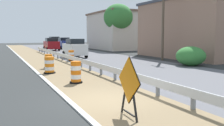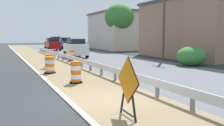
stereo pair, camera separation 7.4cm
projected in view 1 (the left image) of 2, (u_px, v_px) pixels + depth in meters
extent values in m
plane|color=#2B2D2D|center=(105.00, 100.00, 9.56)|extent=(160.00, 160.00, 0.00)
cube|color=#7F6B4C|center=(118.00, 98.00, 9.80)|extent=(3.57, 120.00, 0.01)
cube|color=#ADADA8|center=(71.00, 104.00, 9.02)|extent=(0.20, 120.00, 0.11)
cube|color=silver|center=(132.00, 76.00, 11.93)|extent=(0.08, 58.55, 0.32)
cube|color=slate|center=(193.00, 99.00, 8.34)|extent=(0.12, 0.12, 0.70)
cube|color=slate|center=(158.00, 87.00, 10.16)|extent=(0.12, 0.12, 0.70)
cube|color=slate|center=(133.00, 80.00, 11.98)|extent=(0.12, 0.12, 0.70)
cube|color=slate|center=(115.00, 74.00, 13.81)|extent=(0.12, 0.12, 0.70)
cube|color=slate|center=(101.00, 69.00, 15.63)|extent=(0.12, 0.12, 0.70)
cube|color=slate|center=(90.00, 66.00, 17.46)|extent=(0.12, 0.12, 0.70)
cube|color=slate|center=(81.00, 63.00, 19.28)|extent=(0.12, 0.12, 0.70)
cube|color=slate|center=(74.00, 61.00, 21.11)|extent=(0.12, 0.12, 0.70)
cube|color=slate|center=(68.00, 59.00, 22.93)|extent=(0.12, 0.12, 0.70)
cube|color=slate|center=(62.00, 57.00, 24.75)|extent=(0.12, 0.12, 0.70)
cube|color=slate|center=(58.00, 55.00, 26.58)|extent=(0.12, 0.12, 0.70)
cube|color=slate|center=(54.00, 54.00, 28.40)|extent=(0.12, 0.12, 0.70)
cube|color=slate|center=(50.00, 53.00, 30.23)|extent=(0.12, 0.12, 0.70)
cube|color=slate|center=(47.00, 52.00, 32.05)|extent=(0.12, 0.12, 0.70)
cube|color=slate|center=(44.00, 51.00, 33.87)|extent=(0.12, 0.12, 0.70)
cube|color=slate|center=(42.00, 50.00, 35.70)|extent=(0.12, 0.12, 0.70)
cube|color=slate|center=(40.00, 50.00, 37.52)|extent=(0.12, 0.12, 0.70)
cube|color=black|center=(134.00, 103.00, 7.19)|extent=(0.07, 0.39, 1.06)
cube|color=black|center=(124.00, 97.00, 7.83)|extent=(0.07, 0.39, 1.06)
cube|color=black|center=(129.00, 113.00, 7.55)|extent=(0.07, 0.72, 0.04)
cube|color=orange|center=(129.00, 80.00, 7.44)|extent=(0.09, 1.36, 1.36)
cube|color=black|center=(129.00, 80.00, 7.45)|extent=(0.08, 1.44, 1.44)
cylinder|color=orange|center=(76.00, 81.00, 12.97)|extent=(0.53, 0.53, 0.23)
cylinder|color=white|center=(76.00, 77.00, 12.95)|extent=(0.53, 0.53, 0.23)
cylinder|color=orange|center=(76.00, 72.00, 12.92)|extent=(0.53, 0.53, 0.23)
cylinder|color=white|center=(76.00, 68.00, 12.90)|extent=(0.53, 0.53, 0.23)
cylinder|color=orange|center=(76.00, 63.00, 12.87)|extent=(0.53, 0.53, 0.23)
cylinder|color=black|center=(76.00, 82.00, 12.98)|extent=(0.66, 0.66, 0.08)
cylinder|color=orange|center=(50.00, 72.00, 16.30)|extent=(0.60, 0.60, 0.22)
cylinder|color=white|center=(49.00, 68.00, 16.28)|extent=(0.60, 0.60, 0.22)
cylinder|color=orange|center=(49.00, 65.00, 16.26)|extent=(0.60, 0.60, 0.22)
cylinder|color=white|center=(49.00, 62.00, 16.23)|extent=(0.60, 0.60, 0.22)
cylinder|color=orange|center=(49.00, 58.00, 16.21)|extent=(0.60, 0.60, 0.22)
cylinder|color=black|center=(50.00, 73.00, 16.31)|extent=(0.75, 0.75, 0.08)
cylinder|color=orange|center=(49.00, 67.00, 18.90)|extent=(0.56, 0.56, 0.21)
cylinder|color=white|center=(49.00, 64.00, 18.88)|extent=(0.56, 0.56, 0.21)
cylinder|color=orange|center=(49.00, 61.00, 18.85)|extent=(0.56, 0.56, 0.21)
cylinder|color=white|center=(49.00, 58.00, 18.83)|extent=(0.56, 0.56, 0.21)
cylinder|color=orange|center=(49.00, 56.00, 18.81)|extent=(0.56, 0.56, 0.21)
cylinder|color=black|center=(49.00, 68.00, 18.91)|extent=(0.70, 0.70, 0.08)
cylinder|color=orange|center=(71.00, 60.00, 24.24)|extent=(0.52, 0.52, 0.21)
cylinder|color=white|center=(71.00, 58.00, 24.22)|extent=(0.52, 0.52, 0.21)
cylinder|color=orange|center=(71.00, 56.00, 24.19)|extent=(0.52, 0.52, 0.21)
cylinder|color=white|center=(71.00, 53.00, 24.17)|extent=(0.52, 0.52, 0.21)
cylinder|color=orange|center=(71.00, 51.00, 24.15)|extent=(0.52, 0.52, 0.21)
cylinder|color=black|center=(71.00, 61.00, 24.25)|extent=(0.65, 0.65, 0.08)
cube|color=silver|center=(75.00, 49.00, 28.25)|extent=(1.81, 4.15, 1.20)
cube|color=black|center=(75.00, 41.00, 28.00)|extent=(1.60, 1.92, 0.56)
cylinder|color=black|center=(64.00, 54.00, 29.16)|extent=(0.23, 0.64, 0.64)
cylinder|color=black|center=(78.00, 53.00, 29.91)|extent=(0.23, 0.64, 0.64)
cylinder|color=black|center=(71.00, 56.00, 26.71)|extent=(0.23, 0.64, 0.64)
cylinder|color=black|center=(86.00, 55.00, 27.46)|extent=(0.23, 0.64, 0.64)
cube|color=black|center=(55.00, 43.00, 52.43)|extent=(2.05, 4.50, 1.33)
cube|color=black|center=(54.00, 38.00, 52.48)|extent=(1.77, 2.10, 0.56)
cylinder|color=black|center=(61.00, 46.00, 51.63)|extent=(0.24, 0.65, 0.64)
cylinder|color=black|center=(52.00, 46.00, 50.78)|extent=(0.24, 0.65, 0.64)
cylinder|color=black|center=(57.00, 45.00, 54.22)|extent=(0.24, 0.65, 0.64)
cylinder|color=black|center=(49.00, 46.00, 53.38)|extent=(0.24, 0.65, 0.64)
cube|color=maroon|center=(51.00, 45.00, 41.12)|extent=(1.93, 4.12, 1.18)
cube|color=black|center=(51.00, 40.00, 40.87)|extent=(1.72, 1.90, 0.56)
cylinder|color=black|center=(44.00, 48.00, 42.02)|extent=(0.22, 0.64, 0.64)
cylinder|color=black|center=(56.00, 48.00, 42.80)|extent=(0.22, 0.64, 0.64)
cylinder|color=black|center=(47.00, 49.00, 39.56)|extent=(0.22, 0.64, 0.64)
cylinder|color=black|center=(59.00, 49.00, 40.34)|extent=(0.22, 0.64, 0.64)
cube|color=navy|center=(64.00, 44.00, 46.76)|extent=(1.89, 4.76, 1.20)
cube|color=black|center=(64.00, 39.00, 46.83)|extent=(1.67, 2.20, 0.56)
cylinder|color=black|center=(71.00, 47.00, 45.77)|extent=(0.23, 0.64, 0.64)
cylinder|color=black|center=(61.00, 47.00, 45.04)|extent=(0.23, 0.64, 0.64)
cylinder|color=black|center=(67.00, 47.00, 48.61)|extent=(0.23, 0.64, 0.64)
cylinder|color=black|center=(58.00, 47.00, 47.88)|extent=(0.23, 0.64, 0.64)
cube|color=#93705B|center=(193.00, 30.00, 27.78)|extent=(6.62, 12.57, 6.12)
cube|color=#3D424C|center=(194.00, 0.00, 27.43)|extent=(6.88, 13.08, 0.30)
cube|color=beige|center=(119.00, 32.00, 45.66)|extent=(8.08, 12.07, 6.29)
cube|color=brown|center=(119.00, 13.00, 45.30)|extent=(8.40, 12.55, 0.30)
cylinder|color=brown|center=(163.00, 22.00, 24.69)|extent=(0.24, 0.24, 7.50)
ellipsoid|color=#337533|center=(191.00, 56.00, 20.35)|extent=(2.37, 2.37, 1.57)
cylinder|color=brown|center=(118.00, 40.00, 40.30)|extent=(0.36, 0.36, 3.49)
ellipsoid|color=#337533|center=(118.00, 17.00, 39.91)|extent=(4.63, 4.63, 4.16)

